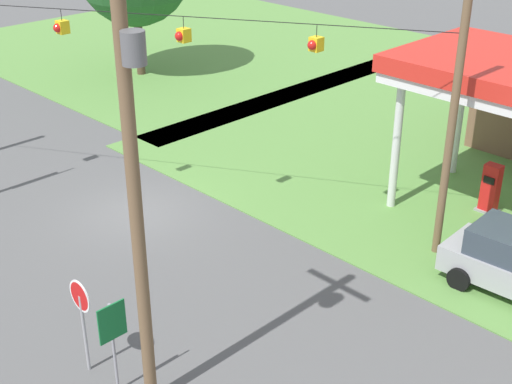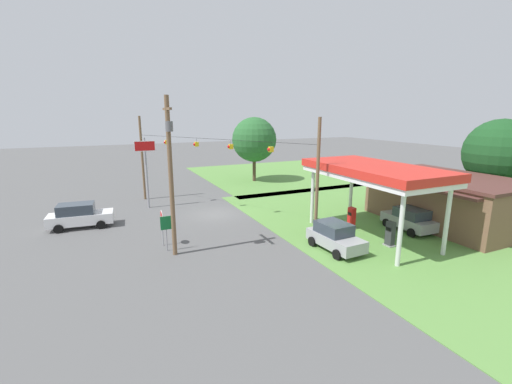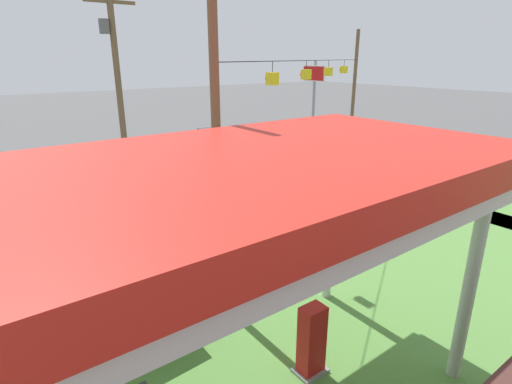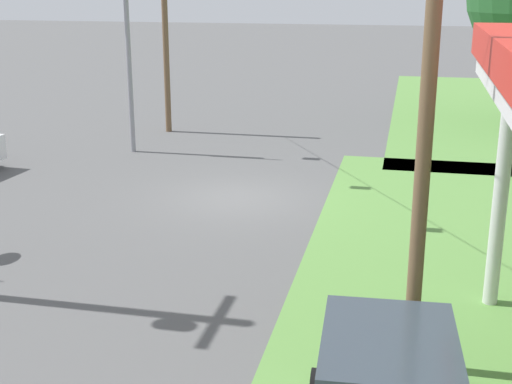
{
  "view_description": "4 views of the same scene",
  "coord_description": "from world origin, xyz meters",
  "px_view_note": "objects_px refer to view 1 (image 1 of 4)",
  "views": [
    {
      "loc": [
        17.99,
        -12.17,
        11.39
      ],
      "look_at": [
        4.84,
        0.88,
        2.2
      ],
      "focal_mm": 50.0,
      "sensor_mm": 36.0,
      "label": 1
    },
    {
      "loc": [
        28.52,
        -9.0,
        8.87
      ],
      "look_at": [
        3.89,
        2.3,
        2.67
      ],
      "focal_mm": 24.0,
      "sensor_mm": 36.0,
      "label": 2
    },
    {
      "loc": [
        13.7,
        13.67,
        6.86
      ],
      "look_at": [
        4.26,
        0.93,
        1.53
      ],
      "focal_mm": 28.0,
      "sensor_mm": 36.0,
      "label": 3
    },
    {
      "loc": [
        19.22,
        4.74,
        6.17
      ],
      "look_at": [
        3.18,
        1.26,
        1.21
      ],
      "focal_mm": 50.0,
      "sensor_mm": 36.0,
      "label": 4
    }
  ],
  "objects_px": {
    "fuel_pump_near": "(490,190)",
    "utility_pole_main": "(134,178)",
    "stop_sign_roadside": "(81,307)",
    "route_sign": "(113,331)"
  },
  "relations": [
    {
      "from": "route_sign",
      "to": "utility_pole_main",
      "type": "height_order",
      "value": "utility_pole_main"
    },
    {
      "from": "fuel_pump_near",
      "to": "utility_pole_main",
      "type": "relative_size",
      "value": 0.18
    },
    {
      "from": "fuel_pump_near",
      "to": "utility_pole_main",
      "type": "distance_m",
      "value": 14.46
    },
    {
      "from": "fuel_pump_near",
      "to": "stop_sign_roadside",
      "type": "relative_size",
      "value": 0.7
    },
    {
      "from": "fuel_pump_near",
      "to": "route_sign",
      "type": "xyz_separation_m",
      "value": [
        -1.54,
        -14.0,
        0.87
      ]
    },
    {
      "from": "stop_sign_roadside",
      "to": "utility_pole_main",
      "type": "xyz_separation_m",
      "value": [
        1.94,
        0.42,
        3.75
      ]
    },
    {
      "from": "stop_sign_roadside",
      "to": "utility_pole_main",
      "type": "distance_m",
      "value": 4.24
    },
    {
      "from": "route_sign",
      "to": "stop_sign_roadside",
      "type": "bearing_deg",
      "value": -176.41
    },
    {
      "from": "fuel_pump_near",
      "to": "utility_pole_main",
      "type": "height_order",
      "value": "utility_pole_main"
    },
    {
      "from": "stop_sign_roadside",
      "to": "utility_pole_main",
      "type": "relative_size",
      "value": 0.25
    }
  ]
}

